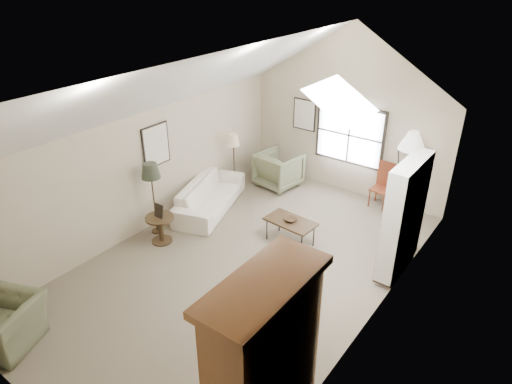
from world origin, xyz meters
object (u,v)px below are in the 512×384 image
Objects in this scene: armoire at (264,358)px; side_chair at (381,186)px; sofa at (210,196)px; coffee_table at (290,232)px; side_table at (161,229)px; armchair_far at (279,170)px.

side_chair is at bearing 99.86° from armoire.
sofa is 2.18× the size of side_chair.
sofa is (-4.13, 3.66, -0.76)m from armoire.
coffee_table is 1.74× the size of side_table.
sofa is at bearing 79.84° from armchair_far.
side_chair is (-1.06, 6.10, -0.57)m from armoire.
sofa is 1.60m from side_table.
armoire reaches higher than sofa.
armoire is at bearing -77.42° from side_chair.
side_chair is (2.47, 0.52, 0.08)m from armchair_far.
coffee_table is (-1.90, 3.58, -0.84)m from armoire.
sofa is 3.99× the size of side_table.
armoire is 5.57m from sofa.
armoire is 4.14m from coffee_table.
armoire is 2.26× the size of armchair_far.
armchair_far is 3.56m from side_table.
coffee_table is at bearing 118.00° from armoire.
armoire reaches higher than armchair_far.
coffee_table is (1.63, -2.00, -0.19)m from armchair_far.
sofa is 2.23m from coffee_table.
side_chair reaches higher than sofa.
side_chair is at bearing -161.16° from armchair_far.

